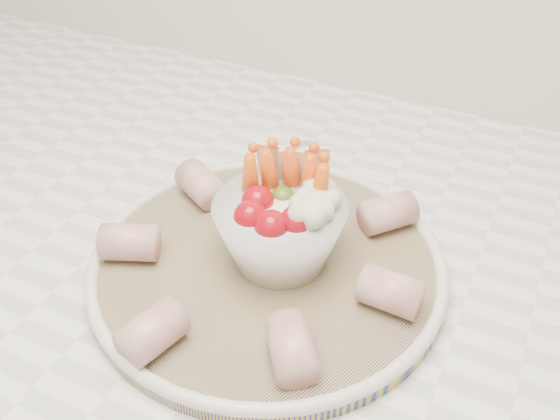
% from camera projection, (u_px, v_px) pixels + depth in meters
% --- Properties ---
extents(serving_platter, '(0.42, 0.42, 0.02)m').
position_uv_depth(serving_platter, '(267.00, 264.00, 0.58)').
color(serving_platter, navy).
rests_on(serving_platter, kitchen_counter).
extents(veggie_bowl, '(0.12, 0.12, 0.11)m').
position_uv_depth(veggie_bowl, '(282.00, 224.00, 0.55)').
color(veggie_bowl, white).
rests_on(veggie_bowl, serving_platter).
extents(cured_meat_rolls, '(0.29, 0.32, 0.03)m').
position_uv_depth(cured_meat_rolls, '(266.00, 246.00, 0.57)').
color(cured_meat_rolls, '#B65357').
rests_on(cured_meat_rolls, serving_platter).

